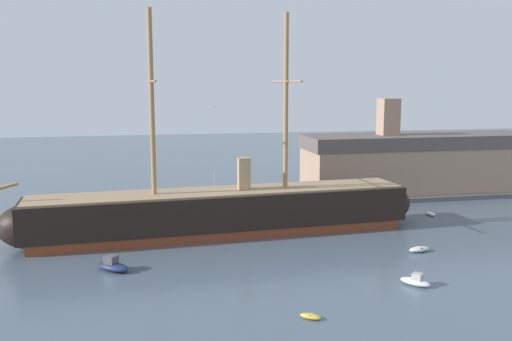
{
  "coord_description": "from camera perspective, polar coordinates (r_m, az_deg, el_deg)",
  "views": [
    {
      "loc": [
        -11.89,
        -23.7,
        20.17
      ],
      "look_at": [
        0.31,
        33.82,
        10.9
      ],
      "focal_mm": 38.56,
      "sensor_mm": 36.0,
      "label": 1
    }
  ],
  "objects": [
    {
      "name": "dinghy_alongside_stern",
      "position": [
        70.22,
        16.57,
        -7.84
      ],
      "size": [
        2.91,
        1.62,
        0.65
      ],
      "color": "silver",
      "rests_on": "ground"
    },
    {
      "name": "motorboat_mid_right",
      "position": [
        58.9,
        16.22,
        -10.96
      ],
      "size": [
        2.99,
        3.27,
        1.32
      ],
      "color": "silver",
      "rests_on": "ground"
    },
    {
      "name": "dockside_warehouse_right",
      "position": [
        105.15,
        16.51,
        0.62
      ],
      "size": [
        46.33,
        13.85,
        17.65
      ],
      "color": "#565659",
      "rests_on": "ground"
    },
    {
      "name": "dinghy_near_centre",
      "position": [
        49.55,
        5.68,
        -14.82
      ],
      "size": [
        2.03,
        1.84,
        0.45
      ],
      "color": "gold",
      "rests_on": "ground"
    },
    {
      "name": "dinghy_far_right",
      "position": [
        89.71,
        17.63,
        -4.29
      ],
      "size": [
        1.17,
        2.35,
        0.54
      ],
      "color": "silver",
      "rests_on": "ground"
    },
    {
      "name": "motorboat_alongside_bow",
      "position": [
        62.64,
        -14.62,
        -9.54
      ],
      "size": [
        4.21,
        3.95,
        1.72
      ],
      "color": "#1E284C",
      "rests_on": "ground"
    },
    {
      "name": "sailboat_distant_centre",
      "position": [
        92.39,
        -4.26,
        -3.37
      ],
      "size": [
        3.59,
        4.3,
        5.66
      ],
      "color": "#1E284C",
      "rests_on": "ground"
    },
    {
      "name": "seagull_in_flight",
      "position": [
        52.47,
        -4.33,
        6.59
      ],
      "size": [
        1.08,
        0.91,
        0.14
      ],
      "color": "silver"
    },
    {
      "name": "tall_ship",
      "position": [
        74.28,
        -3.54,
        -4.29
      ],
      "size": [
        61.39,
        13.32,
        29.51
      ],
      "color": "brown",
      "rests_on": "ground"
    }
  ]
}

